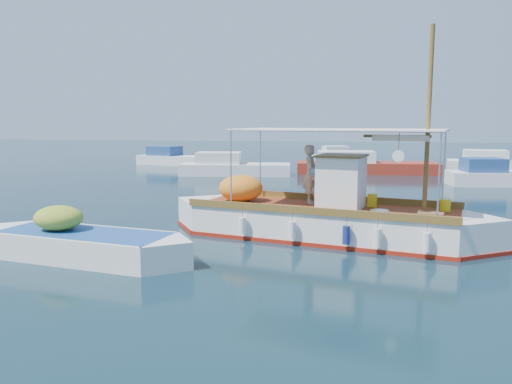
# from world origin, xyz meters

# --- Properties ---
(ground) EXTENTS (160.00, 160.00, 0.00)m
(ground) POSITION_xyz_m (0.00, 0.00, 0.00)
(ground) COLOR black
(ground) RESTS_ON ground
(fishing_caique) EXTENTS (10.70, 4.71, 6.70)m
(fishing_caique) POSITION_xyz_m (0.74, 0.82, 0.59)
(fishing_caique) COLOR white
(fishing_caique) RESTS_ON ground
(dinghy) EXTENTS (6.58, 2.67, 1.63)m
(dinghy) POSITION_xyz_m (-5.61, -2.93, 0.34)
(dinghy) COLOR white
(dinghy) RESTS_ON ground
(bg_boat_nw) EXTENTS (7.88, 3.28, 1.80)m
(bg_boat_nw) POSITION_xyz_m (-6.44, 18.80, 0.49)
(bg_boat_nw) COLOR silver
(bg_boat_nw) RESTS_ON ground
(bg_boat_n) EXTENTS (10.24, 3.67, 1.80)m
(bg_boat_n) POSITION_xyz_m (2.60, 21.78, 0.49)
(bg_boat_n) COLOR maroon
(bg_boat_n) RESTS_ON ground
(bg_boat_ne) EXTENTS (5.78, 2.81, 1.80)m
(bg_boat_ne) POSITION_xyz_m (10.06, 16.09, 0.49)
(bg_boat_ne) COLOR silver
(bg_boat_ne) RESTS_ON ground
(bg_boat_e) EXTENTS (7.85, 3.71, 1.80)m
(bg_boat_e) POSITION_xyz_m (12.66, 24.84, 0.49)
(bg_boat_e) COLOR silver
(bg_boat_e) RESTS_ON ground
(bg_boat_far_w) EXTENTS (6.74, 3.90, 1.80)m
(bg_boat_far_w) POSITION_xyz_m (-13.52, 26.16, 0.49)
(bg_boat_far_w) COLOR silver
(bg_boat_far_w) RESTS_ON ground
(bg_boat_far_n) EXTENTS (5.53, 3.44, 1.80)m
(bg_boat_far_n) POSITION_xyz_m (1.09, 29.51, 0.49)
(bg_boat_far_n) COLOR silver
(bg_boat_far_n) RESTS_ON ground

